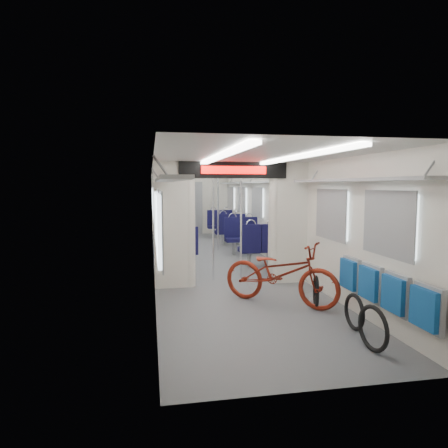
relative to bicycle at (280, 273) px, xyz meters
The scene contains 14 objects.
carriage 3.30m from the bicycle, 98.96° to the left, with size 12.00×12.02×2.31m.
bicycle is the anchor object (origin of this frame).
flip_bench 1.67m from the bicycle, 58.82° to the right, with size 0.12×2.09×0.50m.
bike_hoop_a 1.99m from the bicycle, 76.76° to the right, with size 0.54×0.54×0.05m, color black.
bike_hoop_b 1.42m from the bicycle, 65.28° to the right, with size 0.48×0.48×0.05m, color black.
bike_hoop_c 0.62m from the bicycle, 29.11° to the right, with size 0.50×0.50×0.05m, color black.
seat_bay_near_left 3.97m from the bicycle, 111.04° to the left, with size 0.89×2.00×1.08m.
seat_bay_near_right 3.75m from the bicycle, 83.17° to the left, with size 0.92×2.12×1.11m.
seat_bay_far_left 6.90m from the bicycle, 101.91° to the left, with size 0.94×2.22×1.14m.
seat_bay_far_right 7.17m from the bicycle, 86.44° to the left, with size 0.91×2.07×1.10m.
stanchion_near_left 2.06m from the bicycle, 113.85° to the left, with size 0.04×0.04×2.30m, color silver.
stanchion_near_right 2.02m from the bicycle, 96.07° to the left, with size 0.04×0.04×2.30m, color silver.
stanchion_far_left 5.24m from the bicycle, 99.34° to the left, with size 0.04×0.04×2.30m, color silver.
stanchion_far_right 5.44m from the bicycle, 90.86° to the left, with size 0.04×0.04×2.30m, color silver.
Camera 1 is at (-1.50, -9.28, 1.88)m, focal length 32.00 mm.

